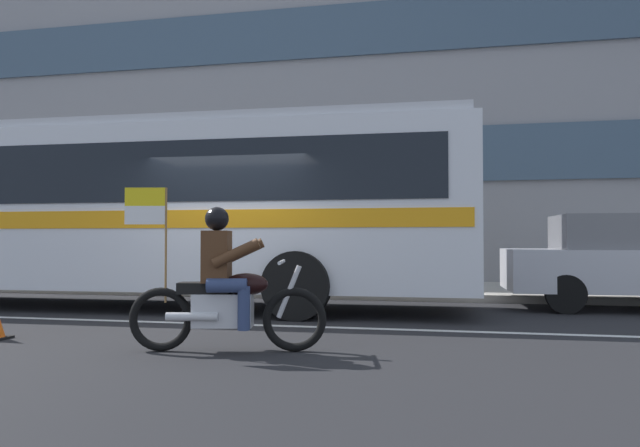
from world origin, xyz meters
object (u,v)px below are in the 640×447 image
parked_sedan_curbside (640,260)px  fire_hydrant (442,273)px  motorcycle_with_rider (225,290)px  transit_bus (136,202)px

parked_sedan_curbside → fire_hydrant: (-3.36, 1.49, -0.33)m
motorcycle_with_rider → parked_sedan_curbside: size_ratio=0.46×
transit_bus → motorcycle_with_rider: size_ratio=5.56×
fire_hydrant → parked_sedan_curbside: bearing=-23.8°
parked_sedan_curbside → fire_hydrant: size_ratio=6.20×
transit_bus → fire_hydrant: size_ratio=16.04×
motorcycle_with_rider → parked_sedan_curbside: (5.58, 5.18, 0.18)m
transit_bus → motorcycle_with_rider: transit_bus is taller
parked_sedan_curbside → transit_bus: bearing=-171.0°
transit_bus → parked_sedan_curbside: transit_bus is taller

